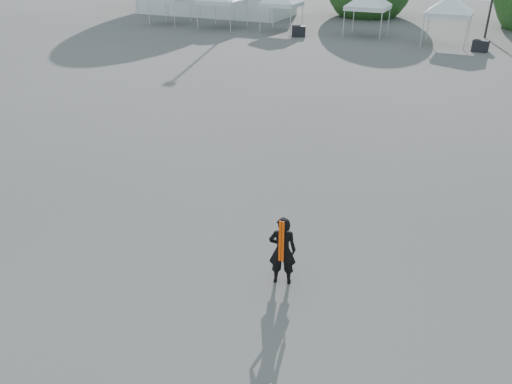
% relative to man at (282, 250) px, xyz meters
% --- Properties ---
extents(ground, '(120.00, 120.00, 0.00)m').
position_rel_man_xyz_m(ground, '(-0.47, 2.50, -0.81)').
color(ground, '#474442').
rests_on(ground, ground).
extents(man, '(0.68, 0.55, 1.61)m').
position_rel_man_xyz_m(man, '(0.00, 0.00, 0.00)').
color(man, black).
rests_on(man, ground).
extents(crate_west, '(1.23, 1.12, 0.78)m').
position_rel_man_xyz_m(crate_west, '(-10.52, 29.09, -0.42)').
color(crate_west, black).
rests_on(crate_west, ground).
extents(crate_mid, '(1.07, 0.89, 0.75)m').
position_rel_man_xyz_m(crate_mid, '(2.47, 28.72, -0.43)').
color(crate_mid, black).
rests_on(crate_mid, ground).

